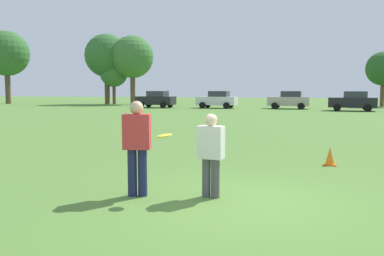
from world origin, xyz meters
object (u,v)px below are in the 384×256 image
at_px(traffic_cone, 330,157).
at_px(parked_car_center, 289,100).
at_px(parked_car_mid_left, 217,99).
at_px(frisbee, 165,136).
at_px(player_thrower, 137,143).
at_px(player_defender, 211,151).
at_px(parked_car_near_left, 156,99).
at_px(parked_car_mid_right, 353,101).

relative_size(traffic_cone, parked_car_center, 0.11).
distance_m(traffic_cone, parked_car_mid_left, 32.79).
distance_m(frisbee, parked_car_center, 36.10).
xyz_separation_m(player_thrower, parked_car_mid_left, (-6.21, 35.50, -0.08)).
bearing_deg(player_defender, parked_car_mid_left, 102.10).
bearing_deg(player_defender, frisbee, -155.55).
bearing_deg(parked_car_mid_left, player_thrower, -80.08).
bearing_deg(parked_car_mid_left, traffic_cone, -72.53).
bearing_deg(player_thrower, player_defender, 12.02).
relative_size(parked_car_near_left, parked_car_mid_left, 1.00).
xyz_separation_m(frisbee, parked_car_near_left, (-13.47, 34.79, -0.24)).
bearing_deg(player_defender, parked_car_near_left, 112.46).
bearing_deg(player_defender, traffic_cone, 59.85).
height_order(player_defender, parked_car_mid_left, parked_car_mid_left).
bearing_deg(parked_car_mid_right, player_defender, -99.90).
xyz_separation_m(parked_car_mid_left, parked_car_center, (7.47, 0.53, 0.00)).
xyz_separation_m(player_defender, parked_car_near_left, (-14.24, 34.44, 0.06)).
xyz_separation_m(player_defender, frisbee, (-0.77, -0.35, 0.30)).
bearing_deg(traffic_cone, parked_car_mid_right, 83.19).
height_order(parked_car_mid_left, parked_car_center, same).
distance_m(player_thrower, traffic_cone, 5.63).
bearing_deg(player_thrower, traffic_cone, 49.36).
distance_m(traffic_cone, parked_car_center, 31.90).
xyz_separation_m(frisbee, parked_car_mid_left, (-6.78, 35.56, -0.24)).
xyz_separation_m(player_defender, traffic_cone, (2.29, 3.94, -0.64)).
relative_size(player_thrower, frisbee, 6.50).
bearing_deg(player_defender, player_thrower, -167.98).
distance_m(player_defender, frisbee, 0.90).
bearing_deg(frisbee, traffic_cone, 54.52).
bearing_deg(parked_car_mid_left, frisbee, -79.21).
distance_m(player_thrower, player_defender, 1.38).
xyz_separation_m(player_defender, parked_car_mid_right, (5.76, 33.02, 0.06)).
distance_m(traffic_cone, parked_car_near_left, 34.69).
height_order(player_thrower, parked_car_mid_right, parked_car_mid_right).
bearing_deg(traffic_cone, parked_car_mid_left, 107.47).
xyz_separation_m(player_thrower, parked_car_mid_right, (7.10, 33.30, -0.08)).
bearing_deg(parked_car_center, parked_car_mid_right, -25.06).
bearing_deg(traffic_cone, player_thrower, -130.64).
bearing_deg(frisbee, parked_car_near_left, 111.16).
bearing_deg(parked_car_mid_right, traffic_cone, -96.81).
relative_size(parked_car_mid_left, parked_car_center, 1.00).
xyz_separation_m(parked_car_mid_left, parked_car_mid_right, (13.31, -2.20, 0.00)).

